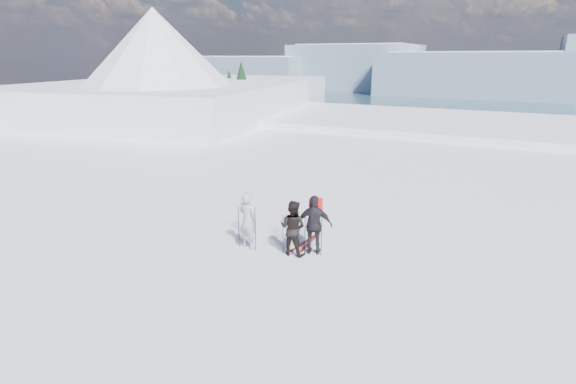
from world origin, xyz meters
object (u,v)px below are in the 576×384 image
Objects in this scene: skier_grey at (248,220)px; skier_dark at (293,228)px; skier_pack at (315,225)px; skis_loose at (307,242)px.

skier_grey is 1.06× the size of skier_dark.
skis_loose is at bearing -67.74° from skier_pack.
skier_pack is (1.93, 0.53, 0.01)m from skier_grey.
skier_dark is at bearing -163.48° from skier_grey.
skier_pack is at bearing -155.82° from skier_grey.
skier_grey reaches higher than skier_dark.
skier_dark is (1.40, 0.19, -0.05)m from skier_grey.
skis_loose is at bearing -133.01° from skier_grey.
skier_pack is 1.04× the size of skis_loose.
skier_pack reaches higher than skier_dark.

